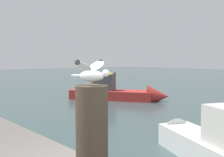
# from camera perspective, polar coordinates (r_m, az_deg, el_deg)

# --- Properties ---
(mooring_post) EXTENTS (0.30, 0.30, 0.88)m
(mooring_post) POSITION_cam_1_polar(r_m,az_deg,el_deg) (2.43, -4.42, -11.89)
(mooring_post) COLOR #382D23
(mooring_post) RESTS_ON harbor_quay
(seagull) EXTENTS (0.44, 0.60, 0.23)m
(seagull) POSITION_cam_1_polar(r_m,az_deg,el_deg) (2.34, -4.42, 1.48)
(seagull) COLOR #C67660
(seagull) RESTS_ON mooring_post
(boat_red) EXTENTS (5.87, 4.31, 1.98)m
(boat_red) POSITION_cam_1_polar(r_m,az_deg,el_deg) (16.00, 2.27, -3.17)
(boat_red) COLOR #B72D28
(boat_red) RESTS_ON ground_plane
(boat_white) EXTENTS (4.35, 2.70, 1.60)m
(boat_white) POSITION_cam_1_polar(r_m,az_deg,el_deg) (6.94, 20.06, -13.15)
(boat_white) COLOR silver
(boat_white) RESTS_ON ground_plane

